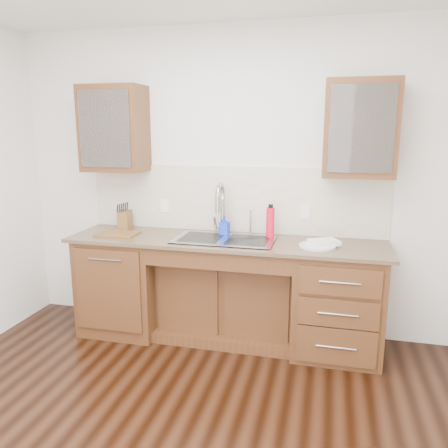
% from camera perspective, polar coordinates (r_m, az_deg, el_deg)
% --- Properties ---
extents(wall_back, '(4.00, 0.10, 2.70)m').
position_cam_1_polar(wall_back, '(3.97, 1.37, 5.44)').
color(wall_back, silver).
rests_on(wall_back, ground).
extents(base_cabinet_left, '(0.70, 0.62, 0.88)m').
position_cam_1_polar(base_cabinet_left, '(4.16, -12.79, -7.44)').
color(base_cabinet_left, '#593014').
rests_on(base_cabinet_left, ground).
extents(base_cabinet_center, '(1.20, 0.44, 0.70)m').
position_cam_1_polar(base_cabinet_center, '(3.96, 0.45, -9.53)').
color(base_cabinet_center, '#593014').
rests_on(base_cabinet_center, ground).
extents(base_cabinet_right, '(0.70, 0.62, 0.88)m').
position_cam_1_polar(base_cabinet_right, '(3.76, 14.58, -9.74)').
color(base_cabinet_right, '#593014').
rests_on(base_cabinet_right, ground).
extents(countertop, '(2.70, 0.65, 0.03)m').
position_cam_1_polar(countertop, '(3.70, 0.09, -2.27)').
color(countertop, '#84705B').
rests_on(countertop, base_cabinet_left).
extents(backsplash, '(2.70, 0.02, 0.59)m').
position_cam_1_polar(backsplash, '(3.93, 1.17, 3.24)').
color(backsplash, beige).
rests_on(backsplash, wall_back).
extents(sink, '(0.84, 0.46, 0.19)m').
position_cam_1_polar(sink, '(3.70, 0.04, -3.37)').
color(sink, '#9E9EA5').
rests_on(sink, countertop).
extents(faucet, '(0.04, 0.04, 0.40)m').
position_cam_1_polar(faucet, '(3.87, -0.17, 1.66)').
color(faucet, '#999993').
rests_on(faucet, countertop).
extents(filter_tap, '(0.02, 0.02, 0.24)m').
position_cam_1_polar(filter_tap, '(3.84, 3.49, 0.35)').
color(filter_tap, '#999993').
rests_on(filter_tap, countertop).
extents(upper_cabinet_left, '(0.55, 0.34, 0.75)m').
position_cam_1_polar(upper_cabinet_left, '(4.09, -14.13, 11.95)').
color(upper_cabinet_left, '#593014').
rests_on(upper_cabinet_left, wall_back).
extents(upper_cabinet_right, '(0.55, 0.34, 0.75)m').
position_cam_1_polar(upper_cabinet_right, '(3.64, 17.37, 11.76)').
color(upper_cabinet_right, '#593014').
rests_on(upper_cabinet_right, wall_back).
extents(outlet_left, '(0.08, 0.01, 0.12)m').
position_cam_1_polar(outlet_left, '(4.12, -7.73, 2.35)').
color(outlet_left, white).
rests_on(outlet_left, backsplash).
extents(outlet_right, '(0.08, 0.01, 0.12)m').
position_cam_1_polar(outlet_right, '(3.85, 10.62, 1.54)').
color(outlet_right, white).
rests_on(outlet_right, backsplash).
extents(soap_bottle, '(0.09, 0.09, 0.17)m').
position_cam_1_polar(soap_bottle, '(3.82, 0.06, -0.21)').
color(soap_bottle, '#1537E0').
rests_on(soap_bottle, countertop).
extents(water_bottle, '(0.08, 0.08, 0.26)m').
position_cam_1_polar(water_bottle, '(3.74, 6.06, 0.13)').
color(water_bottle, red).
rests_on(water_bottle, countertop).
extents(plate, '(0.32, 0.32, 0.02)m').
position_cam_1_polar(plate, '(3.54, 12.08, -2.82)').
color(plate, silver).
rests_on(plate, countertop).
extents(dish_towel, '(0.27, 0.25, 0.04)m').
position_cam_1_polar(dish_towel, '(3.57, 12.92, -2.33)').
color(dish_towel, white).
rests_on(dish_towel, plate).
extents(knife_block, '(0.11, 0.17, 0.18)m').
position_cam_1_polar(knife_block, '(4.14, -12.80, 0.46)').
color(knife_block, '#A67D40').
rests_on(knife_block, countertop).
extents(cutting_board, '(0.35, 0.25, 0.02)m').
position_cam_1_polar(cutting_board, '(3.97, -13.74, -1.27)').
color(cutting_board, olive).
rests_on(cutting_board, countertop).
extents(cup_left_a, '(0.14, 0.14, 0.10)m').
position_cam_1_polar(cup_left_a, '(4.16, -15.70, 11.14)').
color(cup_left_a, white).
rests_on(cup_left_a, upper_cabinet_left).
extents(cup_left_b, '(0.11, 0.11, 0.09)m').
position_cam_1_polar(cup_left_b, '(4.02, -12.06, 11.25)').
color(cup_left_b, silver).
rests_on(cup_left_b, upper_cabinet_left).
extents(cup_right_a, '(0.15, 0.15, 0.10)m').
position_cam_1_polar(cup_right_a, '(3.63, 15.66, 11.07)').
color(cup_right_a, white).
rests_on(cup_right_a, upper_cabinet_right).
extents(cup_right_b, '(0.14, 0.14, 0.10)m').
position_cam_1_polar(cup_right_b, '(3.64, 18.45, 10.91)').
color(cup_right_b, white).
rests_on(cup_right_b, upper_cabinet_right).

